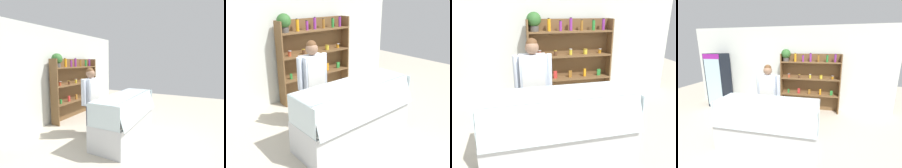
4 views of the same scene
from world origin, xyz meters
The scene contains 5 objects.
ground_plane centered at (0.00, 0.00, 0.00)m, with size 12.00×12.00×0.00m, color beige.
back_wall centered at (0.00, 2.21, 1.35)m, with size 6.80×0.10×2.70m, color silver.
shelving_unit centered at (0.68, 1.96, 1.13)m, with size 1.86×0.30×1.99m.
deli_display_case centered at (0.12, -0.09, 0.31)m, with size 2.08×0.79×1.01m.
shop_clerk centered at (-0.14, 0.70, 0.96)m, with size 0.61×0.25×1.63m.
Camera 3 is at (-0.43, -2.67, 2.06)m, focal length 35.00 mm.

